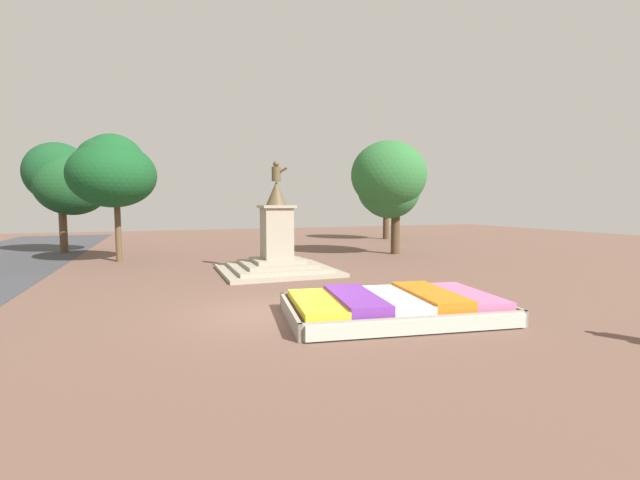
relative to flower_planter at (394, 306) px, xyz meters
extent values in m
plane|color=brown|center=(-3.17, 1.55, -0.29)|extent=(82.22, 82.22, 0.00)
cube|color=#38281C|center=(0.00, 0.06, -0.10)|extent=(6.02, 3.99, 0.39)
cube|color=gray|center=(-0.25, -1.57, -0.08)|extent=(5.76, 0.96, 0.43)
cube|color=gray|center=(0.24, 1.68, -0.08)|extent=(5.76, 0.96, 0.43)
cube|color=gray|center=(-2.82, 0.48, -0.08)|extent=(0.60, 3.36, 0.43)
cube|color=gray|center=(2.82, -0.37, -0.08)|extent=(0.60, 3.36, 0.43)
cube|color=yellow|center=(-2.14, 0.38, 0.19)|extent=(1.51, 3.11, 0.18)
cube|color=#72339E|center=(-1.07, 0.22, 0.23)|extent=(1.51, 3.11, 0.27)
cube|color=white|center=(0.00, 0.06, 0.20)|extent=(1.51, 3.11, 0.20)
cube|color=orange|center=(1.07, -0.10, 0.24)|extent=(1.51, 3.11, 0.28)
cube|color=#D86699|center=(2.14, -0.27, 0.20)|extent=(1.51, 3.11, 0.20)
cube|color=#B2BCAD|center=(-0.25, -1.62, -0.08)|extent=(5.49, 1.02, 0.35)
cube|color=#9F9580|center=(-1.01, 8.65, -0.22)|extent=(4.98, 4.98, 0.15)
cube|color=#9E9480|center=(-1.01, 8.65, -0.06)|extent=(4.03, 4.03, 0.15)
cube|color=gray|center=(-1.01, 8.65, 0.09)|extent=(3.08, 3.08, 0.15)
cube|color=gray|center=(-1.01, 8.65, 0.25)|extent=(2.13, 2.13, 0.15)
cube|color=#9E937F|center=(-1.01, 8.65, 1.46)|extent=(1.25, 1.25, 2.28)
cube|color=#9E937F|center=(-1.01, 8.65, 2.66)|extent=(1.48, 1.48, 0.12)
cone|color=brown|center=(-1.01, 8.65, 3.26)|extent=(0.94, 0.94, 1.07)
cylinder|color=brown|center=(-1.01, 8.65, 4.11)|extent=(0.40, 0.40, 0.63)
sphere|color=brown|center=(-1.01, 8.65, 4.56)|extent=(0.27, 0.27, 0.27)
cylinder|color=brown|center=(-0.81, 8.50, 4.24)|extent=(0.51, 0.43, 0.37)
cylinder|color=#4C3823|center=(7.64, 12.94, 0.99)|extent=(0.53, 0.53, 2.56)
ellipsoid|color=#2A6A34|center=(7.34, 13.67, 3.80)|extent=(3.55, 3.55, 3.52)
ellipsoid|color=#2C6836|center=(7.21, 12.94, 3.63)|extent=(3.66, 3.56, 3.45)
ellipsoid|color=#2C6932|center=(6.92, 12.58, 4.50)|extent=(4.53, 4.28, 4.05)
cylinder|color=brown|center=(-8.03, 15.07, 1.33)|extent=(0.31, 0.31, 3.26)
ellipsoid|color=#164E23|center=(-8.11, 14.60, 4.79)|extent=(3.19, 2.97, 3.16)
ellipsoid|color=#184D23|center=(-8.24, 14.73, 5.05)|extent=(3.20, 3.17, 2.43)
ellipsoid|color=#164C22|center=(-8.15, 14.61, 4.27)|extent=(4.34, 4.50, 3.36)
cylinder|color=brown|center=(-11.63, 20.78, 1.19)|extent=(0.46, 0.46, 2.97)
ellipsoid|color=#174924|center=(-11.78, 20.70, 4.71)|extent=(3.84, 3.44, 3.72)
ellipsoid|color=#1C4E24|center=(-10.95, 20.29, 3.98)|extent=(4.35, 3.74, 3.79)
cylinder|color=#4C3823|center=(12.64, 22.99, 1.04)|extent=(0.53, 0.53, 2.67)
ellipsoid|color=#265D25|center=(12.52, 22.83, 4.43)|extent=(3.58, 3.23, 3.57)
ellipsoid|color=#225929|center=(12.30, 22.58, 4.36)|extent=(4.58, 4.37, 4.20)
camera|label=1|loc=(-5.92, -10.00, 2.79)|focal=24.00mm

